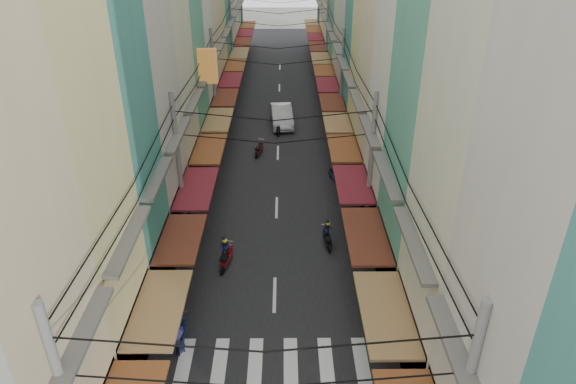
{
  "coord_description": "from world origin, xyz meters",
  "views": [
    {
      "loc": [
        0.48,
        -20.63,
        15.63
      ],
      "look_at": [
        0.67,
        3.51,
        2.44
      ],
      "focal_mm": 32.0,
      "sensor_mm": 36.0,
      "label": 1
    }
  ],
  "objects_px": {
    "white_car": "(282,124)",
    "bicycle": "(389,282)",
    "market_umbrella": "(400,243)",
    "traffic_sign": "(395,271)"
  },
  "relations": [
    {
      "from": "market_umbrella",
      "to": "traffic_sign",
      "type": "relative_size",
      "value": 0.98
    },
    {
      "from": "market_umbrella",
      "to": "traffic_sign",
      "type": "bearing_deg",
      "value": -107.91
    },
    {
      "from": "white_car",
      "to": "bicycle",
      "type": "relative_size",
      "value": 3.44
    },
    {
      "from": "bicycle",
      "to": "traffic_sign",
      "type": "bearing_deg",
      "value": 150.31
    },
    {
      "from": "traffic_sign",
      "to": "white_car",
      "type": "bearing_deg",
      "value": 102.47
    },
    {
      "from": "bicycle",
      "to": "market_umbrella",
      "type": "height_order",
      "value": "market_umbrella"
    },
    {
      "from": "white_car",
      "to": "market_umbrella",
      "type": "height_order",
      "value": "market_umbrella"
    },
    {
      "from": "bicycle",
      "to": "traffic_sign",
      "type": "relative_size",
      "value": 0.61
    },
    {
      "from": "white_car",
      "to": "bicycle",
      "type": "distance_m",
      "value": 21.59
    },
    {
      "from": "bicycle",
      "to": "market_umbrella",
      "type": "distance_m",
      "value": 2.33
    }
  ]
}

